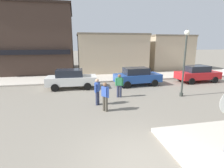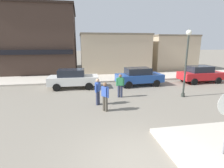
# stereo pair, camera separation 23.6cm
# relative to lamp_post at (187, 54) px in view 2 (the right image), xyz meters

# --- Properties ---
(ground_plane) EXTENTS (160.00, 160.00, 0.00)m
(ground_plane) POSITION_rel_lamp_post_xyz_m (-5.28, -6.06, -2.96)
(ground_plane) COLOR gray
(kerb_far) EXTENTS (80.00, 4.00, 0.15)m
(kerb_far) POSITION_rel_lamp_post_xyz_m (-5.28, 7.38, -2.88)
(kerb_far) COLOR beige
(kerb_far) RESTS_ON ground
(lamp_post) EXTENTS (0.36, 0.36, 4.54)m
(lamp_post) POSITION_rel_lamp_post_xyz_m (0.00, 0.00, 0.00)
(lamp_post) COLOR #333833
(lamp_post) RESTS_ON ground
(parked_car_nearest) EXTENTS (4.06, 2.00, 1.56)m
(parked_car_nearest) POSITION_rel_lamp_post_xyz_m (-7.58, 3.85, -2.15)
(parked_car_nearest) COLOR white
(parked_car_nearest) RESTS_ON ground
(parked_car_second) EXTENTS (4.10, 2.07, 1.56)m
(parked_car_second) POSITION_rel_lamp_post_xyz_m (-1.95, 3.75, -2.15)
(parked_car_second) COLOR #234C9E
(parked_car_second) RESTS_ON ground
(parked_car_third) EXTENTS (4.04, 1.95, 1.56)m
(parked_car_third) POSITION_rel_lamp_post_xyz_m (4.11, 3.82, -2.15)
(parked_car_third) COLOR red
(parked_car_third) RESTS_ON ground
(pedestrian_crossing_near) EXTENTS (0.40, 0.50, 1.61)m
(pedestrian_crossing_near) POSITION_rel_lamp_post_xyz_m (-5.70, -1.60, -2.09)
(pedestrian_crossing_near) COLOR #4C473D
(pedestrian_crossing_near) RESTS_ON ground
(pedestrian_crossing_far) EXTENTS (0.56, 0.30, 1.61)m
(pedestrian_crossing_far) POSITION_rel_lamp_post_xyz_m (-4.34, 0.67, -2.09)
(pedestrian_crossing_far) COLOR #2D334C
(pedestrian_crossing_far) RESTS_ON ground
(pedestrian_kerb_side) EXTENTS (0.37, 0.52, 1.61)m
(pedestrian_kerb_side) POSITION_rel_lamp_post_xyz_m (-5.99, -0.51, -2.09)
(pedestrian_kerb_side) COLOR #2D334C
(pedestrian_kerb_side) RESTS_ON ground
(building_corner_shop) EXTENTS (9.15, 10.04, 7.86)m
(building_corner_shop) POSITION_rel_lamp_post_xyz_m (-11.90, 14.14, 0.97)
(building_corner_shop) COLOR #3D2D26
(building_corner_shop) RESTS_ON ground
(building_storefront_left_near) EXTENTS (8.37, 5.29, 4.73)m
(building_storefront_left_near) POSITION_rel_lamp_post_xyz_m (-2.67, 11.48, -0.59)
(building_storefront_left_near) COLOR tan
(building_storefront_left_near) RESTS_ON ground
(building_storefront_left_mid) EXTENTS (5.91, 6.02, 4.67)m
(building_storefront_left_mid) POSITION_rel_lamp_post_xyz_m (5.53, 12.93, -0.62)
(building_storefront_left_mid) COLOR tan
(building_storefront_left_mid) RESTS_ON ground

